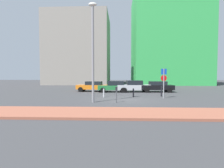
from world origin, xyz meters
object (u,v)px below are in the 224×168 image
(parked_car_black, at_px, (157,86))
(traffic_bollard_mid, at_px, (133,93))
(parking_sign_post, at_px, (164,80))
(street_lamp, at_px, (93,45))
(parked_car_silver, at_px, (134,86))
(parked_car_orange, at_px, (93,86))
(parking_meter, at_px, (116,92))
(traffic_bollard_near, at_px, (104,93))
(parked_car_green, at_px, (114,86))
(traffic_bollard_far, at_px, (161,91))

(parked_car_black, bearing_deg, traffic_bollard_mid, -122.71)
(parking_sign_post, distance_m, street_lamp, 7.64)
(parked_car_silver, xyz_separation_m, parked_car_black, (3.00, 0.09, -0.03))
(parking_sign_post, xyz_separation_m, street_lamp, (-6.45, -2.91, 2.88))
(parked_car_orange, relative_size, parked_car_silver, 0.93)
(parking_meter, distance_m, traffic_bollard_mid, 4.18)
(traffic_bollard_mid, bearing_deg, traffic_bollard_near, -171.81)
(parking_sign_post, distance_m, traffic_bollard_near, 6.05)
(parked_car_green, distance_m, parked_car_black, 5.62)
(traffic_bollard_near, distance_m, traffic_bollard_far, 6.04)
(parked_car_green, bearing_deg, traffic_bollard_mid, -67.57)
(parked_car_orange, xyz_separation_m, parked_car_green, (2.94, -0.75, 0.03))
(parked_car_black, xyz_separation_m, street_lamp, (-7.08, -9.24, 3.94))
(parked_car_black, height_order, parking_sign_post, parking_sign_post)
(traffic_bollard_near, bearing_deg, parked_car_black, 42.05)
(parked_car_green, height_order, street_lamp, street_lamp)
(traffic_bollard_mid, bearing_deg, parked_car_orange, 130.65)
(parked_car_orange, distance_m, traffic_bollard_far, 9.70)
(parked_car_green, xyz_separation_m, parked_car_black, (5.61, 0.26, -0.01))
(parked_car_silver, xyz_separation_m, parking_sign_post, (2.38, -6.24, 1.04))
(parked_car_green, xyz_separation_m, street_lamp, (-1.46, -8.98, 3.93))
(parked_car_black, distance_m, traffic_bollard_mid, 6.45)
(parked_car_silver, bearing_deg, parked_car_black, 1.70)
(traffic_bollard_mid, relative_size, traffic_bollard_far, 0.80)
(street_lamp, distance_m, traffic_bollard_far, 8.86)
(parked_car_silver, bearing_deg, traffic_bollard_mid, -95.17)
(parking_meter, distance_m, traffic_bollard_near, 3.67)
(parked_car_green, xyz_separation_m, traffic_bollard_near, (-0.88, -5.60, -0.33))
(parked_car_black, bearing_deg, parking_sign_post, -95.63)
(parking_sign_post, relative_size, traffic_bollard_far, 2.64)
(traffic_bollard_near, xyz_separation_m, traffic_bollard_far, (5.97, 0.91, 0.11))
(parking_sign_post, bearing_deg, parked_car_orange, 139.33)
(parking_sign_post, bearing_deg, parking_meter, -147.23)
(parked_car_orange, xyz_separation_m, traffic_bollard_far, (8.03, -5.43, -0.18))
(parking_sign_post, height_order, parking_meter, parking_sign_post)
(parked_car_silver, relative_size, street_lamp, 0.56)
(parking_sign_post, bearing_deg, parked_car_silver, 110.85)
(parking_sign_post, relative_size, street_lamp, 0.36)
(parked_car_silver, distance_m, street_lamp, 10.75)
(parked_car_orange, height_order, parked_car_black, parked_car_black)
(parking_meter, xyz_separation_m, traffic_bollard_far, (4.62, 4.30, -0.30))
(parking_sign_post, xyz_separation_m, parking_meter, (-4.52, -2.91, -0.97))
(parked_car_green, bearing_deg, parked_car_orange, 165.74)
(street_lamp, bearing_deg, parked_car_orange, 98.67)
(parked_car_silver, relative_size, traffic_bollard_far, 4.17)
(parking_meter, height_order, traffic_bollard_mid, parking_meter)
(parked_car_green, bearing_deg, parking_meter, -87.02)
(parked_car_black, bearing_deg, street_lamp, -127.44)
(parking_sign_post, bearing_deg, street_lamp, -155.72)
(parking_meter, relative_size, street_lamp, 0.16)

